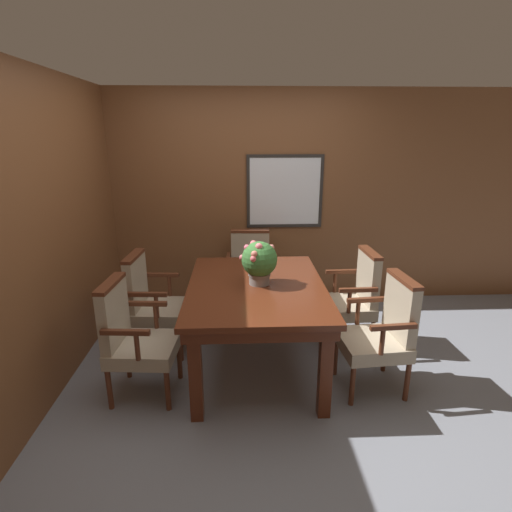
# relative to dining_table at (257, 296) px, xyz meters

# --- Properties ---
(ground_plane) EXTENTS (14.00, 14.00, 0.00)m
(ground_plane) POSITION_rel_dining_table_xyz_m (-0.00, -0.17, -0.68)
(ground_plane) COLOR gray
(wall_back) EXTENTS (7.20, 0.08, 2.45)m
(wall_back) POSITION_rel_dining_table_xyz_m (-0.00, 1.52, 0.55)
(wall_back) COLOR brown
(wall_back) RESTS_ON ground_plane
(wall_left) EXTENTS (0.06, 7.20, 2.45)m
(wall_left) POSITION_rel_dining_table_xyz_m (-1.60, -0.17, 0.55)
(wall_left) COLOR brown
(wall_left) RESTS_ON ground_plane
(dining_table) EXTENTS (1.12, 1.51, 0.78)m
(dining_table) POSITION_rel_dining_table_xyz_m (0.00, 0.00, 0.00)
(dining_table) COLOR #562614
(dining_table) RESTS_ON ground_plane
(chair_left_far) EXTENTS (0.53, 0.54, 0.94)m
(chair_left_far) POSITION_rel_dining_table_xyz_m (-0.96, 0.35, -0.18)
(chair_left_far) COLOR #562B19
(chair_left_far) RESTS_ON ground_plane
(chair_right_far) EXTENTS (0.51, 0.53, 0.94)m
(chair_right_far) POSITION_rel_dining_table_xyz_m (0.93, 0.37, -0.18)
(chair_right_far) COLOR #562B19
(chair_right_far) RESTS_ON ground_plane
(chair_right_near) EXTENTS (0.53, 0.54, 0.94)m
(chair_right_near) POSITION_rel_dining_table_xyz_m (0.97, -0.32, -0.18)
(chair_right_near) COLOR #562B19
(chair_right_near) RESTS_ON ground_plane
(chair_left_near) EXTENTS (0.53, 0.54, 0.94)m
(chair_left_near) POSITION_rel_dining_table_xyz_m (-0.96, -0.32, -0.18)
(chair_left_near) COLOR #562B19
(chair_left_near) RESTS_ON ground_plane
(chair_head_far) EXTENTS (0.53, 0.52, 0.94)m
(chair_head_far) POSITION_rel_dining_table_xyz_m (-0.02, 1.12, -0.18)
(chair_head_far) COLOR #562B19
(chair_head_far) RESTS_ON ground_plane
(potted_plant) EXTENTS (0.31, 0.29, 0.37)m
(potted_plant) POSITION_rel_dining_table_xyz_m (0.02, 0.02, 0.30)
(potted_plant) COLOR gray
(potted_plant) RESTS_ON dining_table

